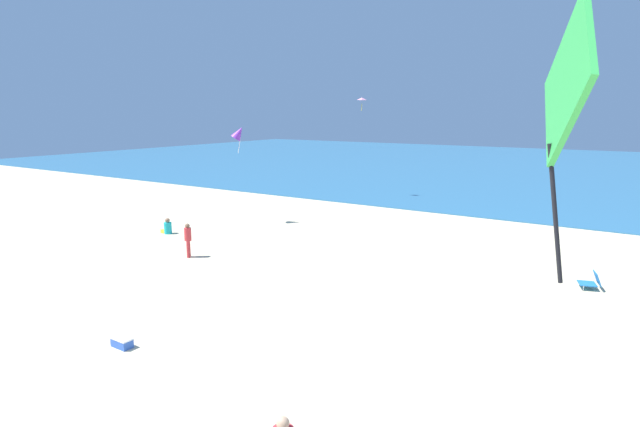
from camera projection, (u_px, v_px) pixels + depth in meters
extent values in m
plane|color=beige|center=(355.00, 277.00, 18.57)|extent=(120.00, 120.00, 0.00)
cube|color=teal|center=(553.00, 168.00, 53.93)|extent=(120.00, 60.00, 0.05)
cube|color=#2370B2|center=(587.00, 284.00, 17.27)|extent=(0.69, 0.72, 0.03)
cube|color=#2370B2|center=(597.00, 278.00, 17.15)|extent=(0.36, 0.62, 0.43)
cylinder|color=#B7B7BC|center=(583.00, 288.00, 17.06)|extent=(0.02, 0.02, 0.18)
cylinder|color=#B7B7BC|center=(580.00, 283.00, 17.61)|extent=(0.02, 0.02, 0.18)
cube|color=#2D56B7|center=(122.00, 343.00, 13.00)|extent=(0.55, 0.30, 0.22)
cube|color=white|center=(122.00, 338.00, 12.97)|extent=(0.57, 0.31, 0.04)
sphere|color=tan|center=(283.00, 423.00, 8.70)|extent=(0.23, 0.23, 0.23)
cylinder|color=#19ADB2|center=(168.00, 228.00, 25.05)|extent=(0.41, 0.41, 0.56)
sphere|color=#846047|center=(167.00, 220.00, 24.97)|extent=(0.22, 0.22, 0.22)
cube|color=yellow|center=(165.00, 231.00, 25.23)|extent=(0.44, 0.33, 0.16)
cylinder|color=red|center=(188.00, 249.00, 20.91)|extent=(0.12, 0.12, 0.70)
cylinder|color=red|center=(189.00, 248.00, 21.07)|extent=(0.12, 0.12, 0.70)
cylinder|color=red|center=(188.00, 234.00, 20.87)|extent=(0.39, 0.39, 0.53)
sphere|color=#846047|center=(187.00, 226.00, 20.80)|extent=(0.19, 0.19, 0.19)
cone|color=#99DB33|center=(582.00, 72.00, 21.38)|extent=(0.69, 0.56, 0.67)
cylinder|color=#99DB33|center=(581.00, 88.00, 21.51)|extent=(0.19, 0.07, 0.90)
cube|color=green|center=(567.00, 80.00, 3.22)|extent=(0.44, 1.05, 1.11)
cylinder|color=black|center=(555.00, 215.00, 3.39)|extent=(0.17, 0.07, 0.93)
pyramid|color=pink|center=(362.00, 99.00, 34.72)|extent=(0.59, 0.56, 0.20)
cylinder|color=yellow|center=(362.00, 107.00, 34.82)|extent=(0.05, 0.05, 0.48)
cone|color=purple|center=(239.00, 133.00, 26.55)|extent=(0.99, 0.92, 0.86)
cylinder|color=white|center=(239.00, 146.00, 26.68)|extent=(0.16, 0.12, 0.78)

